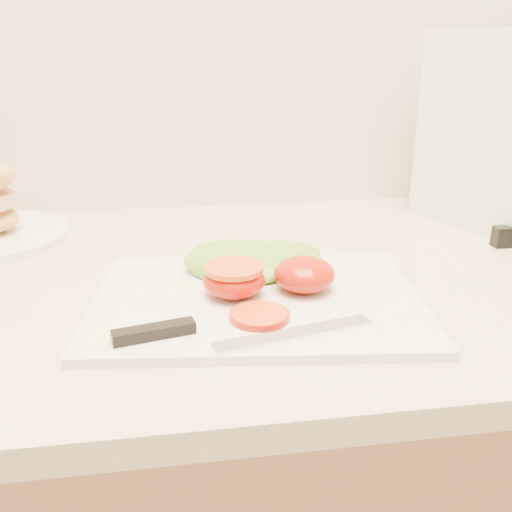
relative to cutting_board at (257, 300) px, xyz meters
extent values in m
cube|color=#C0B196|center=(0.28, 0.11, -0.02)|extent=(3.92, 0.65, 0.03)
cube|color=white|center=(0.00, 0.00, 0.00)|extent=(0.39, 0.31, 0.01)
ellipsoid|color=red|center=(0.06, 0.01, 0.02)|extent=(0.07, 0.07, 0.04)
ellipsoid|color=red|center=(-0.03, 0.01, 0.02)|extent=(0.07, 0.07, 0.04)
cylinder|color=#BB380A|center=(-0.03, 0.01, 0.04)|extent=(0.07, 0.07, 0.01)
cylinder|color=#F95B2B|center=(-0.01, -0.06, 0.01)|extent=(0.06, 0.06, 0.01)
ellipsoid|color=#78C233|center=(-0.01, 0.08, 0.02)|extent=(0.16, 0.13, 0.03)
ellipsoid|color=#78C233|center=(0.04, 0.08, 0.02)|extent=(0.14, 0.11, 0.03)
cube|color=silver|center=(0.02, -0.10, 0.01)|extent=(0.17, 0.06, 0.00)
cube|color=black|center=(-0.11, -0.08, 0.01)|extent=(0.08, 0.03, 0.01)
camera|label=1|loc=(-0.09, -0.58, 0.27)|focal=40.00mm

